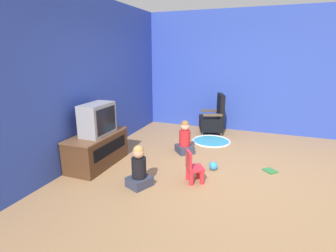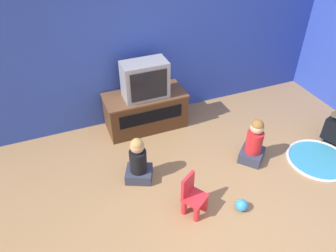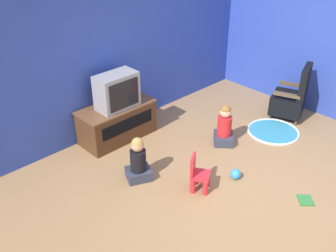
% 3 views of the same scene
% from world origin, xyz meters
% --- Properties ---
extents(ground_plane, '(30.00, 30.00, 0.00)m').
position_xyz_m(ground_plane, '(0.00, 0.00, 0.00)').
color(ground_plane, '#9E754C').
extents(wall_back, '(5.68, 0.12, 2.87)m').
position_xyz_m(wall_back, '(-0.16, 2.43, 1.44)').
color(wall_back, '#2D47B2').
rests_on(wall_back, ground_plane).
extents(tv_cabinet, '(1.18, 0.55, 0.55)m').
position_xyz_m(tv_cabinet, '(-0.46, 2.08, 0.29)').
color(tv_cabinet, '#4C2D19').
rests_on(tv_cabinet, ground_plane).
extents(television, '(0.63, 0.36, 0.53)m').
position_xyz_m(television, '(-0.46, 2.03, 0.82)').
color(television, '#939399').
rests_on(television, tv_cabinet).
extents(yellow_kid_chair, '(0.33, 0.33, 0.50)m').
position_xyz_m(yellow_kid_chair, '(-0.50, 0.35, 0.20)').
color(yellow_kid_chair, red).
rests_on(yellow_kid_chair, ground_plane).
extents(play_mat, '(0.84, 0.84, 0.04)m').
position_xyz_m(play_mat, '(1.44, 0.47, 0.01)').
color(play_mat, teal).
rests_on(play_mat, ground_plane).
extents(child_watching_left, '(0.44, 0.43, 0.65)m').
position_xyz_m(child_watching_left, '(0.61, 0.83, 0.28)').
color(child_watching_left, '#33384C').
rests_on(child_watching_left, ground_plane).
extents(child_watching_center, '(0.41, 0.39, 0.63)m').
position_xyz_m(child_watching_center, '(-0.90, 1.06, 0.27)').
color(child_watching_center, '#33384C').
rests_on(child_watching_center, ground_plane).
extents(toy_ball, '(0.14, 0.14, 0.14)m').
position_xyz_m(toy_ball, '(0.03, 0.15, 0.07)').
color(toy_ball, '#3399E5').
rests_on(toy_ball, ground_plane).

